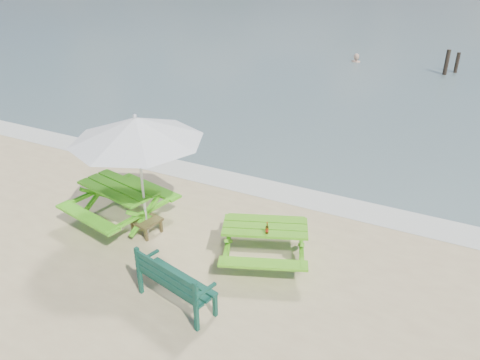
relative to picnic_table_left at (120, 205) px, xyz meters
The scene contains 9 objects.
foam_strip 3.23m from the picnic_table_left, 57.27° to the left, with size 22.00×0.90×0.01m, color silver.
picnic_table_left is the anchor object (origin of this frame).
picnic_table_right 3.27m from the picnic_table_left, ahead, with size 2.06×2.16×0.74m.
park_bench 2.97m from the picnic_table_left, 33.20° to the right, with size 1.51×0.81×0.88m.
side_table 0.81m from the picnic_table_left, 10.64° to the right, with size 0.59×0.59×0.33m.
patio_umbrella 2.03m from the picnic_table_left, 10.64° to the right, with size 2.95×2.95×2.50m.
beer_bottle 3.42m from the picnic_table_left, ahead, with size 0.06×0.06×0.23m.
swimmer 16.95m from the picnic_table_left, 87.40° to the left, with size 0.62×0.42×1.68m.
mooring_pilings 17.26m from the picnic_table_left, 72.82° to the left, with size 0.57×0.77×1.30m.
Camera 1 is at (4.35, -4.58, 5.35)m, focal length 35.00 mm.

